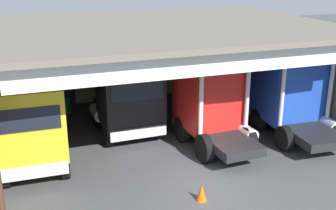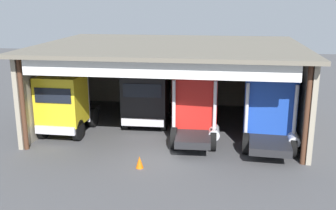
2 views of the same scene
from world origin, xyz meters
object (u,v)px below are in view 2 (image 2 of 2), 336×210
Objects in this scene: tool_cart at (129,98)px; truck_blue_center_bay at (270,108)px; truck_red_left_bay at (195,106)px; traffic_cone at (140,162)px; oil_drum at (126,100)px; truck_black_right_bay at (146,97)px; truck_yellow_yard_outside at (64,104)px.

truck_blue_center_bay is at bearing -37.36° from tool_cart.
truck_red_left_bay is 4.93m from traffic_cone.
oil_drum reaches higher than traffic_cone.
truck_blue_center_bay reaches higher than oil_drum.
oil_drum is at bearing 107.08° from traffic_cone.
truck_black_right_bay is 5.38m from tool_cart.
truck_blue_center_bay is (3.89, -0.15, 0.05)m from truck_red_left_bay.
tool_cart is at bearing 105.68° from traffic_cone.
truck_red_left_bay reaches higher than truck_black_right_bay.
truck_blue_center_bay reaches higher than truck_yellow_yard_outside.
truck_red_left_bay is 0.95× the size of truck_blue_center_bay.
tool_cart is at bearing -66.09° from truck_black_right_bay.
tool_cart is (-9.17, 7.00, -1.48)m from truck_blue_center_bay.
oil_drum is 1.66× the size of traffic_cone.
truck_red_left_bay is (7.30, 0.12, 0.15)m from truck_yellow_yard_outside.
traffic_cone is (3.17, -10.33, -0.18)m from oil_drum.
truck_blue_center_bay is at bearing 160.86° from truck_black_right_bay.
truck_black_right_bay reaches higher than traffic_cone.
truck_black_right_bay is 6.43m from traffic_cone.
tool_cart is at bearing 146.12° from truck_blue_center_bay.
truck_yellow_yard_outside is 7.30m from truck_red_left_bay.
truck_blue_center_bay is (11.18, -0.03, 0.20)m from truck_yellow_yard_outside.
truck_blue_center_bay is at bearing -178.90° from truck_yellow_yard_outside.
tool_cart is at bearing 80.23° from oil_drum.
truck_red_left_bay is at bearing -178.72° from truck_blue_center_bay.
tool_cart is at bearing 125.32° from truck_red_left_bay.
oil_drum is (-2.31, 4.13, -1.30)m from truck_black_right_bay.
truck_black_right_bay reaches higher than tool_cart.
truck_yellow_yard_outside is 1.05× the size of truck_black_right_bay.
truck_black_right_bay is 0.99× the size of truck_blue_center_bay.
traffic_cone is (0.86, -6.20, -1.49)m from truck_black_right_bay.
truck_black_right_bay is at bearing -64.98° from tool_cart.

